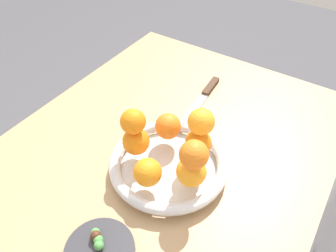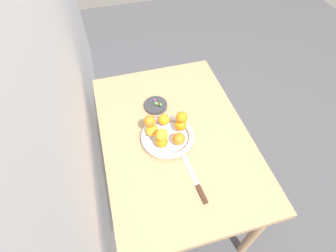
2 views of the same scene
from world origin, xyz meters
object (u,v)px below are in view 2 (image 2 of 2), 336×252
object	(u,v)px
orange_5	(150,121)
knife	(196,182)
orange_6	(162,135)
candy_ball_1	(160,104)
orange_4	(162,142)
orange_1	(181,124)
candy_dish	(156,105)
orange_2	(164,120)
orange_3	(152,130)
candy_ball_3	(155,100)
candy_ball_2	(156,103)
dining_table	(175,144)
orange_7	(181,117)
candy_ball_0	(159,104)
candy_ball_4	(157,104)
fruit_bowl	(167,137)
orange_0	(179,139)

from	to	relation	value
orange_5	knife	world-z (taller)	orange_5
orange_6	candy_ball_1	size ratio (longest dim) A/B	3.43
knife	orange_6	bearing A→B (deg)	25.97
orange_4	knife	world-z (taller)	orange_4
orange_6	candy_ball_1	distance (m)	0.31
orange_1	orange_6	bearing A→B (deg)	124.59
candy_dish	candy_ball_1	size ratio (longest dim) A/B	7.60
orange_2	orange_3	xyz separation A→B (m)	(-0.05, 0.08, 0.00)
candy_ball_3	candy_dish	bearing A→B (deg)	175.24
orange_2	candy_ball_2	distance (m)	0.17
dining_table	orange_5	distance (m)	0.26
orange_6	candy_ball_3	world-z (taller)	orange_6
candy_dish	orange_7	xyz separation A→B (m)	(-0.22, -0.08, 0.12)
orange_1	candy_ball_0	distance (m)	0.22
dining_table	candy_ball_2	distance (m)	0.25
orange_2	candy_ball_4	size ratio (longest dim) A/B	3.19
orange_2	orange_4	distance (m)	0.14
candy_dish	orange_7	bearing A→B (deg)	-159.45
orange_1	orange_2	world-z (taller)	orange_1
candy_dish	orange_2	bearing A→B (deg)	-177.88
fruit_bowl	candy_ball_0	size ratio (longest dim) A/B	13.06
orange_1	candy_ball_3	size ratio (longest dim) A/B	4.45
candy_ball_3	candy_ball_4	size ratio (longest dim) A/B	0.74
candy_dish	candy_ball_2	distance (m)	0.02
dining_table	candy_ball_3	bearing A→B (deg)	11.01
candy_dish	candy_ball_4	world-z (taller)	candy_ball_4
orange_4	candy_ball_3	distance (m)	0.33
fruit_bowl	candy_ball_1	xyz separation A→B (m)	(0.22, -0.02, 0.01)
fruit_bowl	candy_ball_2	xyz separation A→B (m)	(0.24, 0.00, 0.01)
candy_ball_0	candy_ball_4	bearing A→B (deg)	71.08
orange_0	orange_6	xyz separation A→B (m)	(0.00, 0.09, 0.06)
orange_6	candy_ball_0	size ratio (longest dim) A/B	2.85
orange_0	orange_7	xyz separation A→B (m)	(0.08, -0.04, 0.06)
candy_ball_3	candy_ball_2	bearing A→B (deg)	178.66
orange_0	orange_1	bearing A→B (deg)	-21.94
orange_0	candy_ball_3	xyz separation A→B (m)	(0.33, 0.04, -0.04)
orange_3	orange_5	bearing A→B (deg)	43.52
candy_dish	orange_4	xyz separation A→B (m)	(-0.30, 0.04, 0.06)
candy_ball_4	orange_3	bearing A→B (deg)	159.01
fruit_bowl	orange_0	world-z (taller)	orange_0
candy_ball_3	orange_4	bearing A→B (deg)	172.57
orange_2	orange_7	world-z (taller)	orange_7
candy_ball_2	candy_ball_3	bearing A→B (deg)	-1.34
orange_0	knife	world-z (taller)	orange_0
candy_dish	candy_ball_4	xyz separation A→B (m)	(-0.01, -0.01, 0.02)
candy_dish	orange_7	world-z (taller)	orange_7
orange_7	knife	size ratio (longest dim) A/B	0.22
orange_0	candy_ball_0	bearing A→B (deg)	5.30
orange_1	orange_6	size ratio (longest dim) A/B	1.05
dining_table	orange_3	bearing A→B (deg)	86.45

